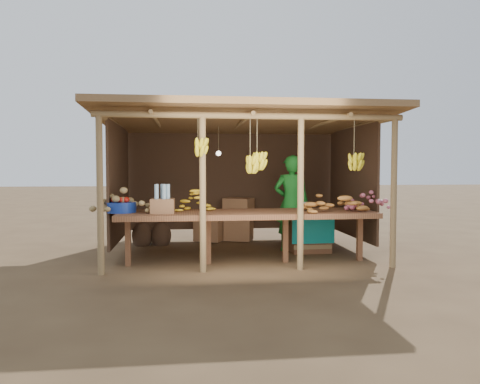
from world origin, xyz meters
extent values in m
plane|color=brown|center=(0.00, 0.00, 0.00)|extent=(60.00, 60.00, 0.00)
cylinder|color=olive|center=(-2.10, -1.50, 1.10)|extent=(0.09, 0.09, 2.20)
cylinder|color=olive|center=(2.10, -1.50, 1.10)|extent=(0.09, 0.09, 2.20)
cylinder|color=olive|center=(-2.10, 1.50, 1.10)|extent=(0.09, 0.09, 2.20)
cylinder|color=olive|center=(2.10, 1.50, 1.10)|extent=(0.09, 0.09, 2.20)
cylinder|color=olive|center=(-0.70, -1.50, 1.10)|extent=(0.09, 0.09, 2.20)
cylinder|color=olive|center=(0.70, -1.50, 1.10)|extent=(0.09, 0.09, 2.20)
cylinder|color=olive|center=(0.00, -1.50, 2.20)|extent=(4.40, 0.09, 0.09)
cylinder|color=olive|center=(0.00, 1.50, 2.20)|extent=(4.40, 0.09, 0.09)
cube|color=olive|center=(0.00, 0.00, 2.29)|extent=(4.70, 3.50, 0.28)
cube|color=#473020|center=(0.00, 1.48, 1.21)|extent=(4.20, 0.04, 1.98)
cube|color=#473020|center=(-2.08, 0.20, 1.21)|extent=(0.04, 2.40, 1.98)
cube|color=#473020|center=(2.08, 0.20, 1.21)|extent=(0.04, 2.40, 1.98)
cube|color=brown|center=(0.00, -0.95, 0.76)|extent=(3.90, 1.05, 0.08)
cube|color=brown|center=(-1.80, -0.95, 0.36)|extent=(0.08, 0.08, 0.72)
cube|color=brown|center=(-0.60, -0.95, 0.36)|extent=(0.08, 0.08, 0.72)
cube|color=brown|center=(0.60, -0.95, 0.36)|extent=(0.08, 0.08, 0.72)
cube|color=brown|center=(1.80, -0.95, 0.36)|extent=(0.08, 0.08, 0.72)
cylinder|color=navy|center=(-1.90, -0.89, 0.88)|extent=(0.44, 0.44, 0.15)
cube|color=#8D603F|center=(-1.28, -1.10, 0.91)|extent=(0.35, 0.28, 0.22)
imported|color=#176A20|center=(0.92, 0.04, 0.85)|extent=(0.68, 0.51, 1.69)
cube|color=brown|center=(1.20, -0.08, 0.31)|extent=(0.69, 0.59, 0.62)
cube|color=#0B807D|center=(1.20, -0.08, 0.65)|extent=(0.77, 0.67, 0.06)
cube|color=#8D603F|center=(0.11, 1.20, 0.23)|extent=(0.65, 0.60, 0.42)
cube|color=#8D603F|center=(0.11, 1.20, 0.65)|extent=(0.65, 0.60, 0.42)
cube|color=#8D603F|center=(-0.47, 1.20, 0.23)|extent=(0.65, 0.60, 0.42)
ellipsoid|color=#473020|center=(-1.76, 0.89, 0.23)|extent=(0.39, 0.39, 0.52)
ellipsoid|color=#473020|center=(-1.41, 0.89, 0.23)|extent=(0.39, 0.39, 0.52)
camera|label=1|loc=(-0.94, -8.04, 1.47)|focal=35.00mm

